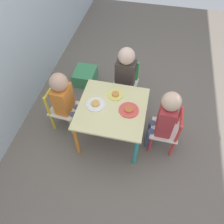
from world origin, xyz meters
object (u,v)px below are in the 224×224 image
chair_yellow (62,109)px  child_front (164,117)px  child_back (64,98)px  plate_back (96,104)px  chair_red (167,131)px  plate_right (115,95)px  child_right (125,73)px  chair_green (126,84)px  kids_table (112,111)px  storage_bin (85,76)px  plate_front (129,110)px

chair_yellow → child_front: size_ratio=0.67×
child_back → plate_back: size_ratio=4.10×
chair_red → plate_right: bearing=-106.0°
plate_back → child_front: bearing=-90.8°
chair_yellow → plate_right: bearing=-73.6°
chair_yellow → chair_red: bearing=-88.7°
child_front → child_back: (0.04, 0.96, -0.01)m
child_right → plate_back: bearing=-107.5°
child_front → plate_right: bearing=-107.9°
plate_back → plate_right: same height
child_front → chair_green: bearing=-140.2°
kids_table → storage_bin: bearing=35.3°
kids_table → storage_bin: (0.72, 0.51, -0.30)m
child_front → chair_red: bearing=90.0°
kids_table → plate_back: bearing=90.0°
child_back → plate_front: (-0.03, -0.63, 0.02)m
chair_yellow → plate_right: chair_yellow is taller
chair_green → storage_bin: size_ratio=1.72×
child_right → plate_front: (-0.48, -0.12, 0.00)m
kids_table → child_right: (0.48, -0.04, 0.06)m
chair_red → plate_right: chair_red is taller
child_front → plate_front: 0.32m
chair_red → plate_front: (0.01, 0.38, 0.21)m
plate_back → storage_bin: bearing=26.2°
chair_yellow → child_front: 1.04m
kids_table → child_right: bearing=-4.3°
child_front → child_back: child_front is taller
storage_bin → chair_yellow: bearing=177.4°
plate_front → kids_table: bearing=90.0°
child_right → plate_front: 0.49m
child_back → storage_bin: 0.77m
child_back → plate_right: 0.49m
chair_green → child_right: size_ratio=0.67×
child_right → chair_red: bearing=-39.8°
storage_bin → plate_back: bearing=-153.8°
child_back → plate_right: (0.13, -0.48, 0.02)m
child_front → child_back: size_ratio=1.04×
chair_green → plate_front: 0.59m
chair_yellow → child_back: child_back is taller
plate_back → plate_right: bearing=-45.0°
child_back → storage_bin: size_ratio=2.46×
plate_right → chair_red: bearing=-107.1°
child_back → child_front: bearing=-88.7°
plate_front → plate_back: 0.31m
child_back → chair_green: bearing=-42.0°
plate_right → storage_bin: (0.56, 0.51, -0.37)m
kids_table → plate_back: size_ratio=3.59×
chair_yellow → storage_bin: bearing=1.0°
kids_table → plate_back: 0.17m
kids_table → plate_front: bearing=-90.0°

